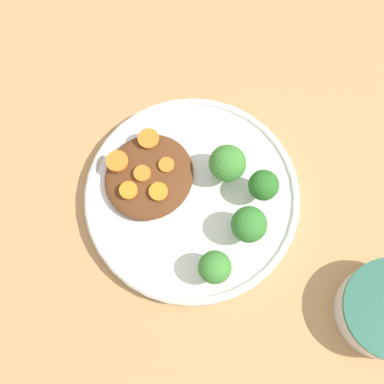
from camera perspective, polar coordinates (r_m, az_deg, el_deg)
The scene contains 13 objects.
ground_plane at distance 0.68m, azimuth -0.00°, elevation -0.86°, with size 4.00×4.00×0.00m, color tan.
plate at distance 0.67m, azimuth -0.00°, elevation -0.55°, with size 0.27×0.27×0.02m.
stew_mound at distance 0.67m, azimuth -4.60°, elevation 1.67°, with size 0.11×0.12×0.02m, color #5B3319.
broccoli_floret_0 at distance 0.64m, azimuth 7.63°, elevation 0.69°, with size 0.04×0.04×0.05m.
broccoli_floret_1 at distance 0.64m, azimuth 3.80°, elevation 3.02°, with size 0.05×0.05×0.06m.
broccoli_floret_2 at distance 0.63m, azimuth 6.15°, elevation -3.40°, with size 0.04×0.04×0.06m.
broccoli_floret_3 at distance 0.62m, azimuth 2.44°, elevation -8.05°, with size 0.04×0.04×0.05m.
carrot_slice_0 at distance 0.67m, azimuth -4.67°, elevation 5.71°, with size 0.03×0.03×0.00m, color orange.
carrot_slice_1 at distance 0.66m, azimuth -2.74°, elevation 2.91°, with size 0.02×0.02×0.00m, color orange.
carrot_slice_2 at distance 0.66m, azimuth -7.99°, elevation 3.26°, with size 0.03×0.03×0.01m, color orange.
carrot_slice_3 at distance 0.65m, azimuth -5.33°, elevation 1.97°, with size 0.02×0.02×0.01m, color orange.
carrot_slice_4 at distance 0.65m, azimuth -3.60°, elevation 0.05°, with size 0.02×0.02×0.01m, color orange.
carrot_slice_5 at distance 0.65m, azimuth -6.79°, elevation 0.18°, with size 0.02×0.02×0.01m, color orange.
Camera 1 is at (-0.11, 0.16, 0.66)m, focal length 50.00 mm.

